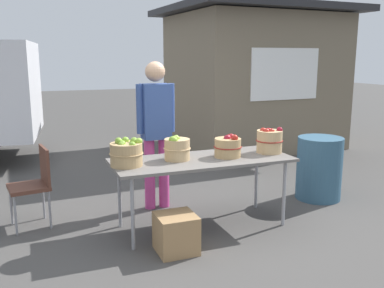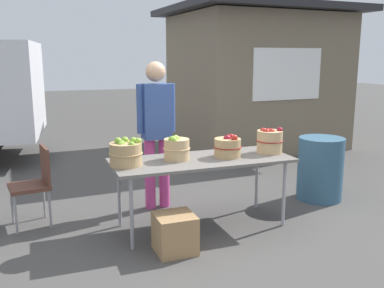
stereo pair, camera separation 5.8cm
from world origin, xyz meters
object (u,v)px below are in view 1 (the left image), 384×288
at_px(market_table, 202,163).
at_px(apple_basket_green_1, 177,148).
at_px(apple_basket_green_0, 126,153).
at_px(folding_chair, 35,180).
at_px(produce_crate, 176,233).
at_px(apple_basket_red_0, 228,147).
at_px(apple_basket_red_1, 269,141).
at_px(trash_barrel, 319,168).
at_px(vendor_adult, 156,124).

xyz_separation_m(market_table, apple_basket_green_1, (-0.27, 0.05, 0.17)).
bearing_deg(apple_basket_green_0, folding_chair, 141.67).
height_order(apple_basket_green_0, produce_crate, apple_basket_green_0).
distance_m(market_table, apple_basket_red_0, 0.33).
relative_size(apple_basket_green_1, apple_basket_red_1, 0.94).
bearing_deg(apple_basket_green_1, apple_basket_red_0, -6.80).
relative_size(apple_basket_red_0, trash_barrel, 0.38).
height_order(vendor_adult, folding_chair, vendor_adult).
distance_m(apple_basket_green_1, folding_chair, 1.57).
height_order(apple_basket_green_0, apple_basket_red_0, apple_basket_green_0).
bearing_deg(trash_barrel, apple_basket_green_1, -172.50).
xyz_separation_m(apple_basket_green_0, folding_chair, (-0.85, 0.67, -0.37)).
relative_size(apple_basket_green_0, apple_basket_red_1, 1.11).
bearing_deg(vendor_adult, produce_crate, 81.13).
relative_size(apple_basket_red_0, apple_basket_red_1, 1.00).
bearing_deg(apple_basket_green_1, trash_barrel, 7.50).
distance_m(apple_basket_green_0, trash_barrel, 2.62).
distance_m(folding_chair, produce_crate, 1.69).
height_order(apple_basket_red_0, apple_basket_red_1, apple_basket_red_1).
bearing_deg(trash_barrel, folding_chair, 174.08).
distance_m(apple_basket_green_0, produce_crate, 0.91).
bearing_deg(folding_chair, trash_barrel, 75.66).
bearing_deg(trash_barrel, apple_basket_red_1, -161.55).
height_order(market_table, trash_barrel, trash_barrel).
bearing_deg(trash_barrel, market_table, -169.87).
height_order(market_table, folding_chair, folding_chair).
height_order(apple_basket_green_1, folding_chair, apple_basket_green_1).
xyz_separation_m(market_table, folding_chair, (-1.66, 0.67, -0.20)).
distance_m(apple_basket_red_0, trash_barrel, 1.57).
bearing_deg(apple_basket_green_1, market_table, -10.07).
relative_size(apple_basket_green_1, vendor_adult, 0.16).
height_order(vendor_adult, trash_barrel, vendor_adult).
relative_size(market_table, vendor_adult, 1.09).
xyz_separation_m(market_table, vendor_adult, (-0.28, 0.74, 0.32)).
bearing_deg(vendor_adult, trash_barrel, 167.73).
distance_m(apple_basket_red_1, produce_crate, 1.53).
bearing_deg(market_table, apple_basket_green_1, 169.93).
height_order(market_table, apple_basket_red_1, apple_basket_red_1).
xyz_separation_m(apple_basket_green_0, vendor_adult, (0.52, 0.75, 0.15)).
bearing_deg(vendor_adult, market_table, 110.46).
distance_m(apple_basket_green_1, apple_basket_red_0, 0.56).
relative_size(apple_basket_green_1, trash_barrel, 0.35).
bearing_deg(produce_crate, market_table, 46.18).
xyz_separation_m(apple_basket_red_1, vendor_adult, (-1.09, 0.74, 0.14)).
distance_m(apple_basket_green_1, apple_basket_red_1, 1.07).
relative_size(apple_basket_red_0, vendor_adult, 0.17).
bearing_deg(trash_barrel, apple_basket_green_0, -172.90).
height_order(vendor_adult, produce_crate, vendor_adult).
bearing_deg(market_table, trash_barrel, 10.13).
distance_m(market_table, vendor_adult, 0.86).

